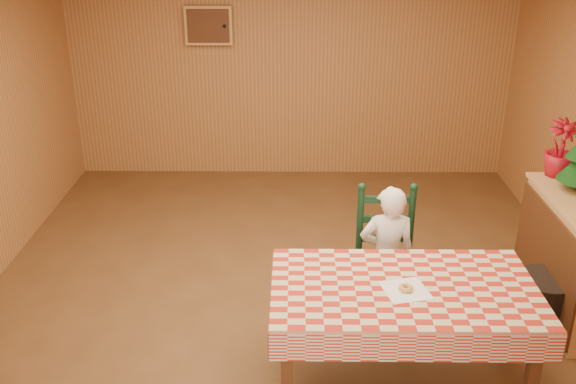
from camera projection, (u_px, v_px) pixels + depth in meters
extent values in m
plane|color=brown|center=(288.00, 313.00, 5.03)|extent=(6.00, 6.00, 0.00)
cube|color=#AA703D|center=(291.00, 65.00, 7.26)|extent=(5.00, 0.10, 2.60)
cube|color=tan|center=(209.00, 25.00, 7.03)|extent=(0.52, 0.08, 0.42)
cube|color=#512B15|center=(208.00, 26.00, 6.99)|extent=(0.46, 0.02, 0.36)
sphere|color=black|center=(224.00, 26.00, 6.98)|extent=(0.04, 0.04, 0.04)
cube|color=#512B15|center=(404.00, 293.00, 3.97)|extent=(1.60, 0.90, 0.06)
cube|color=#512B15|center=(287.00, 380.00, 3.79)|extent=(0.07, 0.07, 0.69)
cube|color=#512B15|center=(531.00, 382.00, 3.78)|extent=(0.07, 0.07, 0.69)
cube|color=#512B15|center=(288.00, 309.00, 4.47)|extent=(0.07, 0.07, 0.69)
cube|color=#512B15|center=(495.00, 311.00, 4.45)|extent=(0.07, 0.07, 0.69)
cube|color=#AC2417|center=(404.00, 287.00, 3.96)|extent=(1.64, 0.94, 0.02)
cube|color=#AC2417|center=(416.00, 348.00, 3.57)|extent=(1.64, 0.02, 0.18)
cube|color=#AC2417|center=(393.00, 263.00, 4.43)|extent=(1.64, 0.02, 0.18)
cube|color=#295325|center=(272.00, 300.00, 4.00)|extent=(0.02, 0.94, 0.18)
cube|color=#295325|center=(535.00, 302.00, 3.99)|extent=(0.02, 0.94, 0.18)
cube|color=black|center=(386.00, 273.00, 4.76)|extent=(0.44, 0.40, 0.04)
cylinder|color=black|center=(361.00, 311.00, 4.69)|extent=(0.04, 0.04, 0.41)
cylinder|color=black|center=(413.00, 311.00, 4.69)|extent=(0.04, 0.04, 0.41)
cylinder|color=black|center=(357.00, 286.00, 5.01)|extent=(0.04, 0.04, 0.41)
cylinder|color=black|center=(405.00, 287.00, 5.00)|extent=(0.04, 0.04, 0.41)
cylinder|color=black|center=(360.00, 224.00, 4.79)|extent=(0.05, 0.05, 0.60)
sphere|color=black|center=(362.00, 187.00, 4.67)|extent=(0.06, 0.06, 0.06)
cylinder|color=black|center=(411.00, 224.00, 4.78)|extent=(0.05, 0.05, 0.60)
sphere|color=black|center=(414.00, 187.00, 4.66)|extent=(0.06, 0.06, 0.06)
cube|color=black|center=(384.00, 238.00, 4.83)|extent=(0.38, 0.03, 0.05)
cube|color=black|center=(386.00, 219.00, 4.77)|extent=(0.38, 0.03, 0.05)
cube|color=black|center=(387.00, 200.00, 4.71)|extent=(0.38, 0.03, 0.05)
imported|color=white|center=(387.00, 257.00, 4.70)|extent=(0.41, 0.27, 1.12)
cube|color=white|center=(406.00, 290.00, 3.91)|extent=(0.31, 0.31, 0.00)
torus|color=gold|center=(406.00, 288.00, 3.90)|extent=(0.11, 0.11, 0.03)
cube|color=#512B15|center=(545.00, 261.00, 4.88)|extent=(0.02, 1.20, 0.80)
sphere|color=maroon|center=(572.00, 151.00, 4.84)|extent=(0.04, 0.04, 0.04)
imported|color=maroon|center=(561.00, 148.00, 5.10)|extent=(0.30, 0.30, 0.46)
cylinder|color=black|center=(542.00, 303.00, 4.77)|extent=(0.51, 0.51, 0.43)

